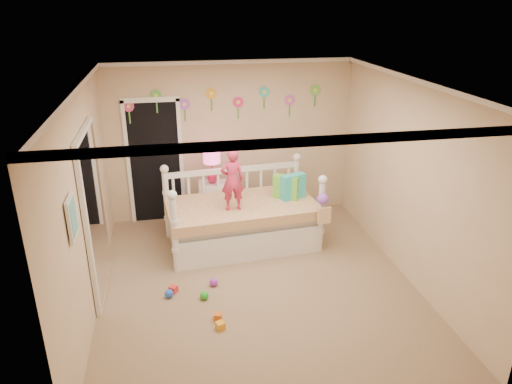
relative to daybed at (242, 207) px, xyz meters
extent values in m
cube|color=#7F684C|center=(0.02, -1.13, -0.60)|extent=(4.00, 4.50, 0.01)
cube|color=white|center=(0.02, -1.13, 2.00)|extent=(4.00, 4.50, 0.01)
cube|color=tan|center=(0.02, 1.12, 0.70)|extent=(4.00, 0.01, 2.60)
cube|color=tan|center=(-1.98, -1.13, 0.70)|extent=(0.01, 4.50, 2.60)
cube|color=tan|center=(2.02, -1.13, 0.70)|extent=(0.01, 4.50, 2.60)
cube|color=teal|center=(0.79, 0.04, 0.26)|extent=(0.40, 0.25, 0.38)
cube|color=#6CC53C|center=(0.69, 0.06, 0.25)|extent=(0.39, 0.31, 0.36)
imported|color=#D22F57|center=(-0.16, -0.19, 0.52)|extent=(0.34, 0.23, 0.90)
cube|color=white|center=(-0.35, 0.72, -0.23)|extent=(0.47, 0.37, 0.74)
sphere|color=#D31C4D|center=(-0.35, 0.72, 0.22)|extent=(0.16, 0.16, 0.16)
cylinder|color=#D31C4D|center=(-0.35, 0.72, 0.39)|extent=(0.03, 0.03, 0.34)
cylinder|color=#FD4C99|center=(-0.35, 0.72, 0.61)|extent=(0.27, 0.27, 0.25)
cube|color=black|center=(-1.23, 1.11, 0.43)|extent=(0.90, 0.04, 2.07)
cube|color=white|center=(-1.94, -0.83, 0.45)|extent=(0.07, 1.30, 2.10)
cube|color=white|center=(-1.95, -2.03, 0.95)|extent=(0.05, 0.34, 0.42)
camera|label=1|loc=(-1.00, -6.39, 2.88)|focal=33.48mm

